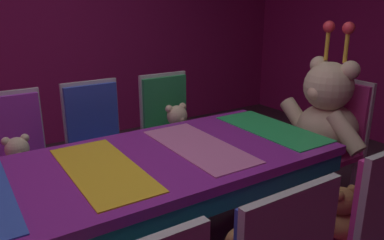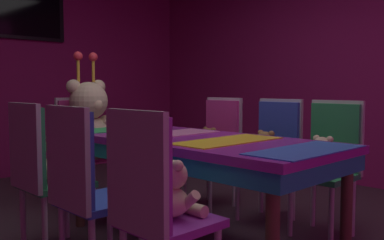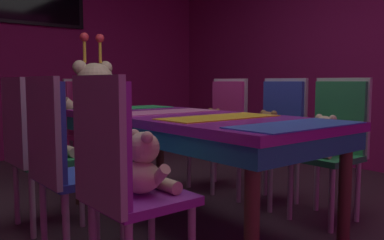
% 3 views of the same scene
% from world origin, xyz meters
% --- Properties ---
extents(wall_back, '(5.20, 0.12, 2.80)m').
position_xyz_m(wall_back, '(0.00, 3.20, 1.40)').
color(wall_back, '#8C1959').
rests_on(wall_back, ground_plane).
extents(wall_right, '(0.12, 6.40, 2.80)m').
position_xyz_m(wall_right, '(2.60, 0.00, 1.40)').
color(wall_right, '#8C1959').
rests_on(wall_right, ground_plane).
extents(banquet_table, '(0.90, 2.02, 0.75)m').
position_xyz_m(banquet_table, '(0.00, 0.00, 0.65)').
color(banquet_table, purple).
rests_on(banquet_table, ground_plane).
extents(chair_left_0, '(0.42, 0.41, 0.98)m').
position_xyz_m(chair_left_0, '(-0.86, -0.57, 0.60)').
color(chair_left_0, purple).
rests_on(chair_left_0, ground_plane).
extents(teddy_left_0, '(0.24, 0.30, 0.29)m').
position_xyz_m(teddy_left_0, '(-0.72, -0.57, 0.58)').
color(teddy_left_0, beige).
rests_on(teddy_left_0, chair_left_0).
extents(chair_left_1, '(0.42, 0.41, 0.98)m').
position_xyz_m(chair_left_1, '(-0.89, -0.01, 0.60)').
color(chair_left_1, '#2D47B2').
rests_on(chair_left_1, ground_plane).
extents(chair_left_2, '(0.42, 0.41, 0.98)m').
position_xyz_m(chair_left_2, '(-0.87, 0.57, 0.60)').
color(chair_left_2, '#268C4C').
rests_on(chair_left_2, ground_plane).
extents(teddy_left_2, '(0.26, 0.34, 0.32)m').
position_xyz_m(teddy_left_2, '(-0.72, 0.57, 0.60)').
color(teddy_left_2, beige).
rests_on(teddy_left_2, chair_left_2).
extents(chair_right_0, '(0.42, 0.41, 0.98)m').
position_xyz_m(chair_right_0, '(0.88, -0.53, 0.60)').
color(chair_right_0, '#268C4C').
rests_on(chair_right_0, ground_plane).
extents(teddy_right_0, '(0.23, 0.29, 0.28)m').
position_xyz_m(teddy_right_0, '(0.73, -0.53, 0.58)').
color(teddy_right_0, beige).
rests_on(teddy_right_0, chair_right_0).
extents(chair_right_1, '(0.42, 0.41, 0.98)m').
position_xyz_m(chair_right_1, '(0.89, -0.02, 0.60)').
color(chair_right_1, '#2D47B2').
rests_on(chair_right_1, ground_plane).
extents(teddy_right_1, '(0.23, 0.29, 0.28)m').
position_xyz_m(teddy_right_1, '(0.75, -0.02, 0.58)').
color(teddy_right_1, olive).
rests_on(teddy_right_1, chair_right_1).
extents(chair_right_2, '(0.42, 0.41, 0.98)m').
position_xyz_m(chair_right_2, '(0.87, 0.58, 0.60)').
color(chair_right_2, '#CC338C').
rests_on(chair_right_2, ground_plane).
extents(teddy_right_2, '(0.22, 0.28, 0.26)m').
position_xyz_m(teddy_right_2, '(0.73, 0.58, 0.57)').
color(teddy_right_2, brown).
rests_on(teddy_right_2, chair_right_2).
extents(throne_chair, '(0.41, 0.42, 0.98)m').
position_xyz_m(throne_chair, '(0.00, 1.54, 0.60)').
color(throne_chair, '#CC338C').
rests_on(throne_chair, ground_plane).
extents(king_teddy_bear, '(0.73, 0.57, 0.94)m').
position_xyz_m(king_teddy_bear, '(0.00, 1.37, 0.76)').
color(king_teddy_bear, beige).
rests_on(king_teddy_bear, throne_chair).
extents(wall_tv, '(1.36, 0.06, 0.79)m').
position_xyz_m(wall_tv, '(0.00, 3.11, 2.05)').
color(wall_tv, black).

